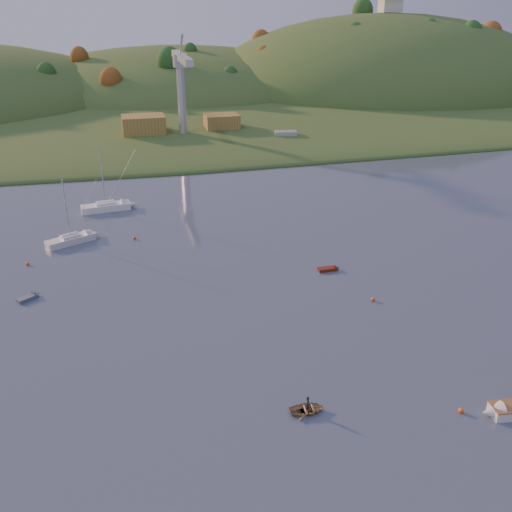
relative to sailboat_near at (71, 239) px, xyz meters
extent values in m
plane|color=#333E53|center=(24.09, -57.05, -0.69)|extent=(500.00, 500.00, 0.00)
cube|color=#304B1E|center=(24.09, 172.95, -0.69)|extent=(620.00, 220.00, 1.50)
ellipsoid|color=#304B1E|center=(24.09, 107.95, -0.69)|extent=(640.00, 150.00, 7.00)
ellipsoid|color=#304B1E|center=(34.09, 152.95, -0.69)|extent=(140.00, 120.00, 36.00)
ellipsoid|color=#304B1E|center=(119.09, 137.95, -0.69)|extent=(150.00, 130.00, 60.00)
cube|color=beige|center=(119.09, 137.95, 31.81)|extent=(8.00, 6.00, 5.00)
cube|color=slate|center=(29.09, 64.95, 0.51)|extent=(42.00, 16.00, 2.40)
cube|color=olive|center=(16.09, 65.95, 4.11)|extent=(11.00, 8.00, 4.80)
cube|color=olive|center=(37.09, 66.95, 3.71)|extent=(9.00, 7.00, 4.00)
cylinder|color=#B7B7BC|center=(26.09, 62.95, 10.71)|extent=(2.20, 2.20, 18.00)
cube|color=#B7B7BC|center=(26.09, 62.95, 20.21)|extent=(3.20, 3.20, 3.20)
cube|color=#B7B7BC|center=(26.09, 53.95, 21.21)|extent=(1.80, 18.00, 1.60)
cube|color=#B7B7BC|center=(26.09, 67.95, 21.21)|extent=(1.80, 10.00, 1.60)
cone|color=silver|center=(39.23, -51.72, -0.21)|extent=(2.11, 2.16, 1.94)
cube|color=silver|center=(0.00, 0.00, -0.17)|extent=(7.75, 5.35, 1.04)
cube|color=silver|center=(0.00, 0.00, 0.39)|extent=(3.28, 2.77, 0.66)
cylinder|color=silver|center=(0.00, 0.00, 5.05)|extent=(0.18, 0.18, 9.41)
cylinder|color=silver|center=(0.00, 0.00, 0.64)|extent=(2.75, 1.44, 0.12)
cylinder|color=silver|center=(0.00, 0.00, 0.74)|extent=(2.52, 1.49, 0.36)
cube|color=white|center=(5.49, 14.27, -0.10)|extent=(8.87, 3.63, 1.19)
cube|color=white|center=(5.49, 14.27, 0.54)|extent=(3.45, 2.32, 0.75)
cylinder|color=silver|center=(5.49, 14.27, 5.88)|extent=(0.18, 0.18, 10.78)
cylinder|color=silver|center=(5.49, 14.27, 0.79)|extent=(3.44, 0.54, 0.12)
cylinder|color=white|center=(5.49, 14.27, 0.89)|extent=(3.04, 0.73, 0.36)
imported|color=#9F8258|center=(23.04, -47.05, -0.34)|extent=(3.42, 2.48, 0.70)
imported|color=black|center=(23.04, -47.05, 0.06)|extent=(0.37, 0.56, 1.50)
cube|color=#57190C|center=(35.51, -19.09, -0.47)|extent=(2.70, 1.10, 0.45)
cone|color=#57190C|center=(36.85, -19.08, -0.47)|extent=(0.95, 1.08, 1.08)
cube|color=#505B69|center=(-4.61, -17.83, -0.46)|extent=(2.73, 2.40, 0.46)
cone|color=#505B69|center=(-3.58, -17.09, -0.46)|extent=(1.38, 1.43, 1.12)
cube|color=slate|center=(51.87, 55.64, 0.17)|extent=(14.02, 6.79, 1.73)
cube|color=#B7B7BC|center=(51.87, 55.64, 1.61)|extent=(6.13, 3.72, 2.30)
sphere|color=#FF540D|center=(36.79, -50.60, -0.44)|extent=(0.50, 0.50, 0.50)
sphere|color=#FF540D|center=(37.98, -28.85, -0.44)|extent=(0.50, 0.50, 0.50)
sphere|color=#FF540D|center=(9.74, -0.81, -0.44)|extent=(0.50, 0.50, 0.50)
sphere|color=#FF540D|center=(-5.71, -6.91, -0.44)|extent=(0.50, 0.50, 0.50)
camera|label=1|loc=(8.16, -86.79, 34.30)|focal=40.00mm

